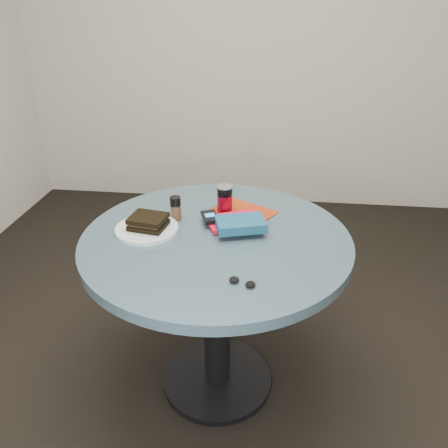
# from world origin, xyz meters

# --- Properties ---
(ground) EXTENTS (4.00, 4.00, 0.00)m
(ground) POSITION_xyz_m (0.00, 0.00, 0.00)
(ground) COLOR black
(ground) RESTS_ON ground
(table) EXTENTS (1.00, 1.00, 0.75)m
(table) POSITION_xyz_m (0.00, 0.00, 0.59)
(table) COLOR black
(table) RESTS_ON ground
(plate) EXTENTS (0.28, 0.28, 0.02)m
(plate) POSITION_xyz_m (-0.26, 0.01, 0.76)
(plate) COLOR silver
(plate) RESTS_ON table
(sandwich) EXTENTS (0.15, 0.13, 0.05)m
(sandwich) POSITION_xyz_m (-0.26, 0.01, 0.79)
(sandwich) COLOR black
(sandwich) RESTS_ON plate
(soda_can) EXTENTS (0.07, 0.07, 0.12)m
(soda_can) POSITION_xyz_m (0.01, 0.20, 0.81)
(soda_can) COLOR maroon
(soda_can) RESTS_ON table
(pepper_grinder) EXTENTS (0.05, 0.05, 0.10)m
(pepper_grinder) POSITION_xyz_m (-0.17, 0.11, 0.80)
(pepper_grinder) COLOR #4D3321
(pepper_grinder) RESTS_ON table
(magazine) EXTENTS (0.30, 0.28, 0.00)m
(magazine) POSITION_xyz_m (0.08, 0.20, 0.75)
(magazine) COLOR #962B0D
(magazine) RESTS_ON table
(red_book) EXTENTS (0.24, 0.21, 0.02)m
(red_book) POSITION_xyz_m (0.06, 0.10, 0.76)
(red_book) COLOR red
(red_book) RESTS_ON magazine
(novel) EXTENTS (0.20, 0.16, 0.03)m
(novel) POSITION_xyz_m (0.09, 0.03, 0.79)
(novel) COLOR navy
(novel) RESTS_ON red_book
(mp3_player) EXTENTS (0.09, 0.11, 0.02)m
(mp3_player) POSITION_xyz_m (-0.03, 0.09, 0.78)
(mp3_player) COLOR black
(mp3_player) RESTS_ON red_book
(headphones) EXTENTS (0.09, 0.06, 0.02)m
(headphones) POSITION_xyz_m (0.12, -0.30, 0.76)
(headphones) COLOR black
(headphones) RESTS_ON table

